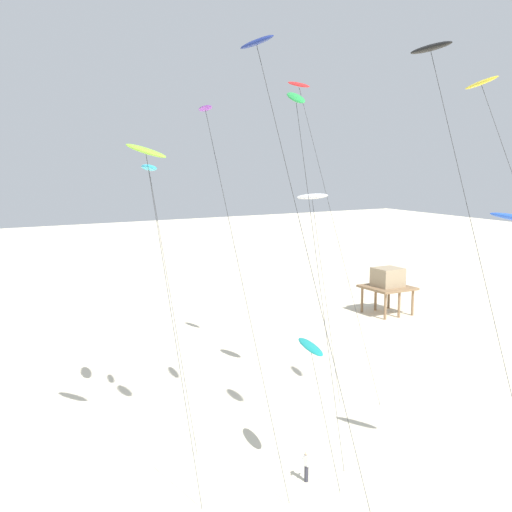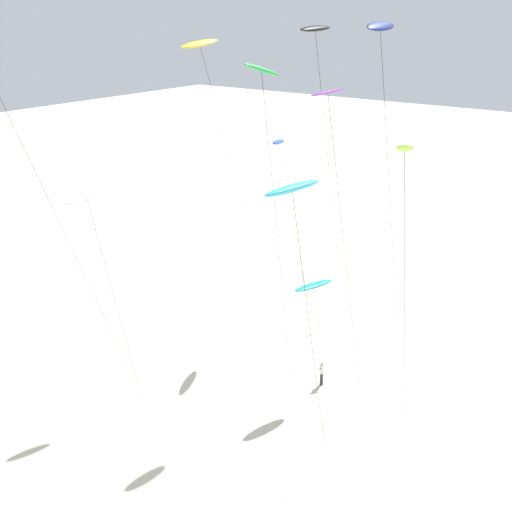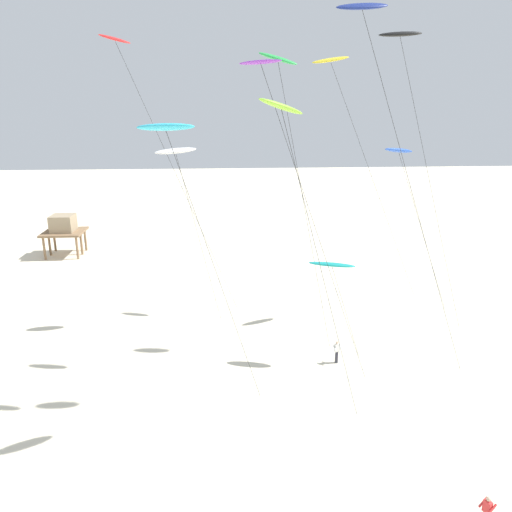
# 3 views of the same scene
# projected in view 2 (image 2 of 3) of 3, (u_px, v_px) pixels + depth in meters

# --- Properties ---
(ground_plane) EXTENTS (260.00, 260.00, 0.00)m
(ground_plane) POSITION_uv_depth(u_px,v_px,m) (454.00, 481.00, 34.07)
(ground_plane) COLOR beige
(kite_green) EXTENTS (5.57, 1.21, 20.66)m
(kite_green) POSITION_uv_depth(u_px,v_px,m) (262.00, 75.00, 33.48)
(kite_green) COLOR green
(kite_green) RESTS_ON ground
(kite_purple) EXTENTS (8.32, 1.44, 19.68)m
(kite_purple) POSITION_uv_depth(u_px,v_px,m) (329.00, 106.00, 30.22)
(kite_purple) COLOR purple
(kite_purple) RESTS_ON ground
(kite_blue) EXTENTS (7.23, 1.81, 14.42)m
(kite_blue) POSITION_uv_depth(u_px,v_px,m) (279.00, 143.00, 46.66)
(kite_blue) COLOR blue
(kite_blue) RESTS_ON ground
(kite_white) EXTENTS (4.77, 1.31, 14.51)m
(kite_white) POSITION_uv_depth(u_px,v_px,m) (87.00, 195.00, 33.50)
(kite_white) COLOR white
(kite_white) RESTS_ON ground
(kite_black) EXTENTS (8.75, 1.51, 22.13)m
(kite_black) POSITION_uv_depth(u_px,v_px,m) (316.00, 32.00, 40.12)
(kite_black) COLOR black
(kite_black) RESTS_ON ground
(kite_cyan) EXTENTS (6.50, 1.46, 16.56)m
(kite_cyan) POSITION_uv_depth(u_px,v_px,m) (293.00, 190.00, 26.54)
(kite_cyan) COLOR #33BFE0
(kite_cyan) RESTS_ON ground
(kite_navy) EXTENTS (10.08, 1.62, 22.57)m
(kite_navy) POSITION_uv_depth(u_px,v_px,m) (381.00, 31.00, 33.03)
(kite_navy) COLOR navy
(kite_navy) RESTS_ON ground
(kite_lime) EXTENTS (6.12, 1.94, 17.71)m
(kite_lime) POSITION_uv_depth(u_px,v_px,m) (405.00, 152.00, 29.20)
(kite_lime) COLOR #8CD833
(kite_lime) RESTS_ON ground
(kite_yellow) EXTENTS (10.91, 1.94, 21.32)m
(kite_yellow) POSITION_uv_depth(u_px,v_px,m) (201.00, 48.00, 41.92)
(kite_yellow) COLOR yellow
(kite_yellow) RESTS_ON ground
(kite_teal) EXTENTS (4.01, 1.49, 7.34)m
(kite_teal) POSITION_uv_depth(u_px,v_px,m) (314.00, 286.00, 40.03)
(kite_teal) COLOR teal
(kite_teal) RESTS_ON ground
(kite_flyer_middle) EXTENTS (0.66, 0.65, 1.67)m
(kite_flyer_middle) POSITION_uv_depth(u_px,v_px,m) (322.00, 373.00, 42.37)
(kite_flyer_middle) COLOR #33333D
(kite_flyer_middle) RESTS_ON ground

